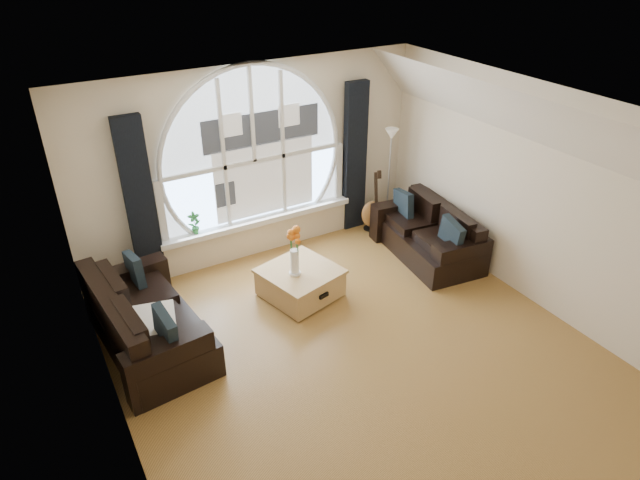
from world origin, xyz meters
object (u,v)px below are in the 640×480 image
Objects in this scene: vase_flowers at (294,247)px; guitar at (373,200)px; sofa_left at (148,318)px; coffee_chest at (300,281)px; potted_plant at (194,223)px; floor_lamp at (389,179)px; sofa_right at (428,231)px.

guitar is at bearing 28.27° from vase_flowers.
coffee_chest is at bearing -4.85° from sofa_left.
sofa_left is 5.75× the size of potted_plant.
sofa_left is 3.87m from guitar.
floor_lamp is at bearing 25.93° from vase_flowers.
floor_lamp reaches higher than guitar.
guitar is (-0.30, -0.05, -0.27)m from floor_lamp.
guitar is 3.31× the size of potted_plant.
sofa_right is 2.06m from coffee_chest.
sofa_left is at bearing -148.00° from guitar.
vase_flowers reaches higher than potted_plant.
sofa_left is at bearing -127.72° from potted_plant.
floor_lamp is (2.10, 1.02, 0.58)m from coffee_chest.
sofa_right is 5.13× the size of potted_plant.
sofa_left reaches higher than coffee_chest.
guitar is (-0.25, 1.00, 0.13)m from sofa_right.
coffee_chest is 0.55× the size of floor_lamp.
sofa_right is at bearing -23.99° from potted_plant.
floor_lamp reaches higher than sofa_right.
potted_plant is at bearing -169.82° from guitar.
sofa_left is 2.63× the size of vase_flowers.
coffee_chest is at bearing -54.74° from potted_plant.
guitar is at bearing -6.76° from potted_plant.
sofa_right is at bearing 0.58° from vase_flowers.
sofa_right is at bearing -15.02° from coffee_chest.
vase_flowers reaches higher than coffee_chest.
coffee_chest is 2.74× the size of potted_plant.
potted_plant reaches higher than sofa_right.
vase_flowers is at bearing -134.79° from guitar.
sofa_right is (3.99, 0.01, 0.00)m from sofa_left.
sofa_left is 2.10× the size of coffee_chest.
guitar is (1.80, 0.97, 0.31)m from coffee_chest.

